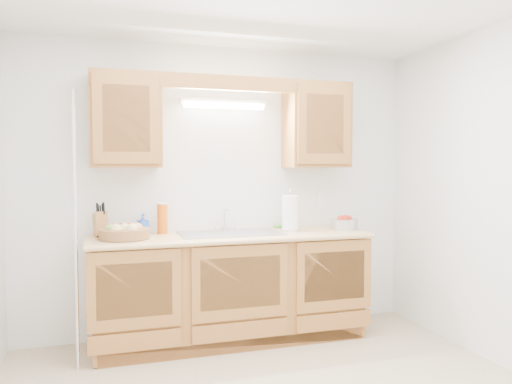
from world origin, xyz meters
name	(u,v)px	position (x,y,z in m)	size (l,w,h in m)	color
room	(280,202)	(0.00, 0.00, 1.25)	(3.52, 3.50, 2.50)	#C6B18F
base_cabinets	(231,288)	(0.00, 1.20, 0.44)	(2.20, 0.60, 0.86)	#A86A31
countertop	(231,236)	(0.00, 1.19, 0.88)	(2.30, 0.63, 0.04)	#E6BC78
upper_cabinet_left	(125,121)	(-0.83, 1.33, 1.83)	(0.55, 0.33, 0.75)	#A86A31
upper_cabinet_right	(316,126)	(0.83, 1.33, 1.83)	(0.55, 0.33, 0.75)	#A86A31
valance	(231,83)	(0.00, 1.19, 2.14)	(2.20, 0.05, 0.12)	#A86A31
fluorescent_fixture	(224,104)	(0.00, 1.42, 2.00)	(0.76, 0.08, 0.08)	white
sink	(230,242)	(0.00, 1.21, 0.83)	(0.84, 0.46, 0.36)	#9E9EA3
wire_shelf_pole	(76,231)	(-1.20, 0.94, 1.00)	(0.03, 0.03, 2.00)	silver
outlet_plate	(321,199)	(0.95, 1.49, 1.15)	(0.08, 0.01, 0.12)	white
fruit_basket	(125,232)	(-0.86, 1.16, 0.95)	(0.50, 0.50, 0.12)	#996A3D
knife_block	(101,224)	(-1.03, 1.36, 1.00)	(0.13, 0.18, 0.28)	#A86A31
orange_canister	(162,218)	(-0.54, 1.37, 1.03)	(0.11, 0.11, 0.26)	#D1560B
soap_bottle	(143,224)	(-0.70, 1.40, 0.98)	(0.08, 0.08, 0.17)	blue
sponge	(282,227)	(0.54, 1.44, 0.91)	(0.13, 0.09, 0.03)	#CC333F
paper_towel	(290,213)	(0.54, 1.22, 1.05)	(0.18, 0.18, 0.36)	silver
apple_bowl	(344,223)	(1.03, 1.17, 0.96)	(0.29, 0.29, 0.13)	silver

